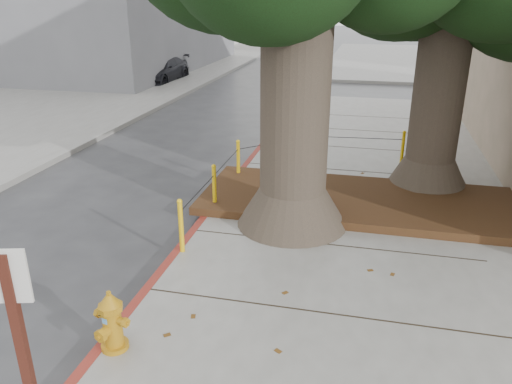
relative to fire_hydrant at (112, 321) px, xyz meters
The scene contains 7 objects.
ground 2.29m from the fire_hydrant, 35.68° to the left, with size 140.00×140.00×0.00m, color #28282B.
sidewalk_far 32.26m from the fire_hydrant, 75.99° to the left, with size 16.00×20.00×0.15m, color slate.
curb_red 3.83m from the fire_hydrant, 92.86° to the left, with size 0.14×26.00×0.16m, color maroon.
planter_bed 5.87m from the fire_hydrant, 62.47° to the left, with size 6.40×2.60×0.16m, color black.
bollard_ring 5.76m from the fire_hydrant, 80.56° to the left, with size 3.79×5.39×0.95m.
fire_hydrant is the anchor object (origin of this frame).
car_dark 20.85m from the fire_hydrant, 111.69° to the left, with size 1.72×4.22×1.23m, color black.
Camera 1 is at (0.99, -5.71, 4.15)m, focal length 35.00 mm.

